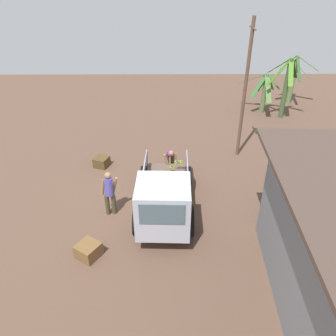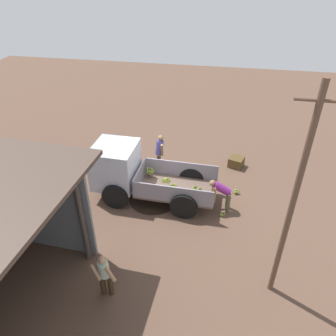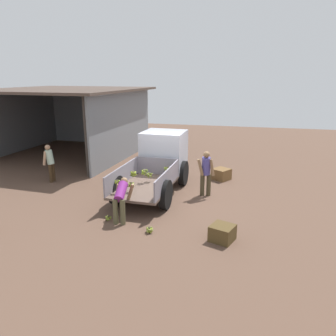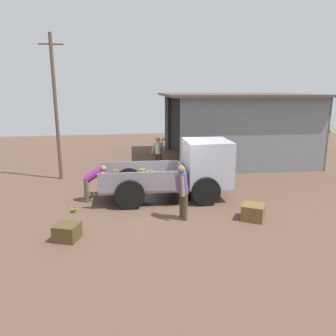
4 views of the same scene
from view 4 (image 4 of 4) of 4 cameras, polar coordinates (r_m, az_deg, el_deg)
ground at (r=11.70m, az=-0.38°, el=-5.81°), size 36.00×36.00×0.00m
mud_patch_0 at (r=12.11m, az=-0.45°, el=-5.11°), size 1.89×1.89×0.01m
cargo_truck at (r=11.84m, az=4.50°, el=-0.00°), size 4.70×2.11×2.11m
warehouse_shed at (r=18.94m, az=13.07°, el=9.51°), size 8.32×8.02×3.63m
utility_pole at (r=14.86m, az=-18.97°, el=10.04°), size 0.98×0.15×6.11m
banana_palm_1 at (r=23.42m, az=24.33°, el=6.23°), size 2.09×2.34×2.52m
banana_palm_4 at (r=25.11m, az=2.07°, el=7.74°), size 2.08×2.63×2.30m
person_foreground_visitor at (r=9.89m, az=2.53°, el=-3.78°), size 0.43×0.65×1.69m
person_worker_loading at (r=11.87m, az=-12.96°, el=-2.01°), size 0.83×0.62×1.27m
person_bystander_near_shed at (r=16.15m, az=-1.77°, el=2.86°), size 0.66×0.38×1.57m
banana_bunch_on_ground_0 at (r=12.45m, az=-13.13°, el=-4.49°), size 0.20×0.20×0.17m
banana_bunch_on_ground_1 at (r=11.12m, az=-16.03°, el=-6.87°), size 0.24×0.24×0.19m
wooden_crate_0 at (r=9.21m, az=-17.15°, el=-10.59°), size 0.76×0.76×0.43m
wooden_crate_1 at (r=10.41m, az=14.61°, el=-7.42°), size 0.89×0.89×0.47m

